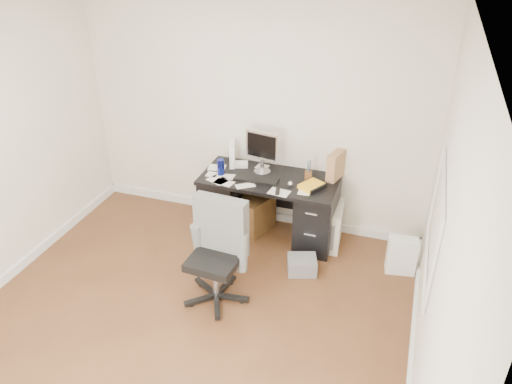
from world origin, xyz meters
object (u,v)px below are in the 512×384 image
Objects in this scene: wicker_basket at (251,212)px; pc_tower at (332,226)px; desk at (269,205)px; keyboard at (256,179)px; office_chair at (214,255)px; lcd_monitor at (262,152)px.

pc_tower is at bearing -1.67° from wicker_basket.
desk is 0.32m from wicker_basket.
keyboard is 1.14m from office_chair.
lcd_monitor is 1.17× the size of wicker_basket.
lcd_monitor is 0.47× the size of office_chair.
desk is 1.44× the size of office_chair.
desk is 3.13× the size of keyboard.
wicker_basket is (-0.96, 0.03, -0.03)m from pc_tower.
wicker_basket is at bearing 124.03° from keyboard.
desk is 3.13× the size of pc_tower.
office_chair reaches higher than desk.
pc_tower is 1.13× the size of wicker_basket.
desk is 0.74m from pc_tower.
lcd_monitor is 0.80m from wicker_basket.
pc_tower is at bearing 6.90° from lcd_monitor.
desk is at bearing -19.32° from wicker_basket.
lcd_monitor reaches higher than keyboard.
office_chair is at bearing -81.79° from lcd_monitor.
office_chair is (-0.04, -1.31, -0.48)m from lcd_monitor.
pc_tower is at bearing 59.04° from office_chair.
keyboard is 0.60m from wicker_basket.
keyboard is 0.46× the size of office_chair.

